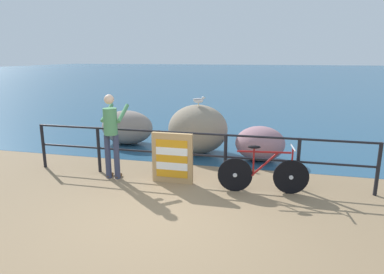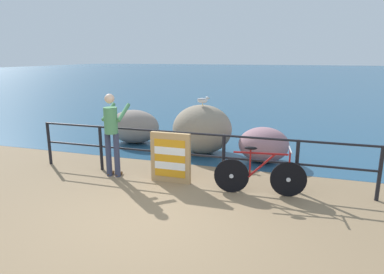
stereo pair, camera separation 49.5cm
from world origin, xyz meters
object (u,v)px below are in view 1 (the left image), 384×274
(person_at_railing, at_px, (111,132))
(breakwater_boulder_left, at_px, (127,127))
(bicycle, at_px, (263,173))
(folded_deckchair_stack, at_px, (172,158))
(breakwater_boulder_main, at_px, (198,129))
(breakwater_boulder_right, at_px, (260,143))
(seagull, at_px, (198,100))

(person_at_railing, xyz_separation_m, breakwater_boulder_left, (-0.90, 2.74, -0.50))
(bicycle, bearing_deg, folded_deckchair_stack, 170.17)
(bicycle, distance_m, breakwater_boulder_left, 4.90)
(bicycle, distance_m, folded_deckchair_stack, 1.82)
(breakwater_boulder_main, bearing_deg, person_at_railing, -119.92)
(folded_deckchair_stack, height_order, breakwater_boulder_main, breakwater_boulder_main)
(breakwater_boulder_right, bearing_deg, breakwater_boulder_left, 169.41)
(breakwater_boulder_left, xyz_separation_m, breakwater_boulder_right, (3.86, -0.72, -0.07))
(breakwater_boulder_main, distance_m, breakwater_boulder_right, 1.68)
(breakwater_boulder_right, relative_size, seagull, 3.55)
(breakwater_boulder_right, xyz_separation_m, seagull, (-1.61, 0.20, 1.00))
(folded_deckchair_stack, bearing_deg, breakwater_boulder_main, 89.56)
(bicycle, relative_size, person_at_railing, 0.95)
(bicycle, relative_size, breakwater_boulder_main, 1.07)
(breakwater_boulder_main, bearing_deg, seagull, -67.54)
(seagull, bearing_deg, breakwater_boulder_right, -18.39)
(person_at_railing, xyz_separation_m, folded_deckchair_stack, (1.30, 0.02, -0.47))
(breakwater_boulder_right, bearing_deg, bicycle, -85.83)
(bicycle, relative_size, folded_deckchair_stack, 1.63)
(folded_deckchair_stack, height_order, seagull, seagull)
(bicycle, height_order, seagull, seagull)
(folded_deckchair_stack, distance_m, breakwater_boulder_main, 2.28)
(breakwater_boulder_right, bearing_deg, person_at_railing, -145.69)
(person_at_railing, distance_m, folded_deckchair_stack, 1.39)
(seagull, bearing_deg, breakwater_boulder_main, 101.03)
(person_at_railing, distance_m, breakwater_boulder_main, 2.67)
(bicycle, bearing_deg, seagull, 120.76)
(breakwater_boulder_left, bearing_deg, folded_deckchair_stack, -50.99)
(person_at_railing, height_order, breakwater_boulder_left, person_at_railing)
(bicycle, distance_m, breakwater_boulder_main, 2.98)
(folded_deckchair_stack, bearing_deg, breakwater_boulder_left, 129.01)
(breakwater_boulder_left, bearing_deg, bicycle, -35.04)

